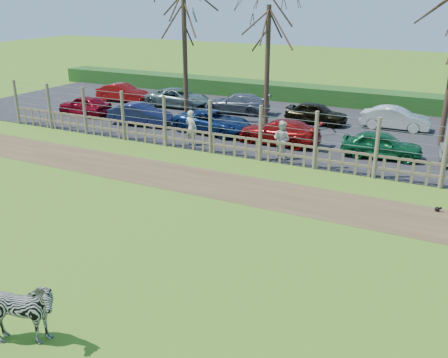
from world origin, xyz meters
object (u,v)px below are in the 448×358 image
at_px(zebra, 17,315).
at_px(car_10, 316,113).
at_px(visitor_b, 282,140).
at_px(visitor_a, 191,128).
at_px(tree_left, 184,21).
at_px(crow, 438,209).
at_px(car_1, 140,114).
at_px(car_3, 279,132).
at_px(tree_mid, 268,37).
at_px(car_7, 123,93).
at_px(car_11, 395,118).
at_px(car_8, 179,98).
at_px(car_0, 85,105).
at_px(car_9, 237,103).
at_px(car_2, 213,122).
at_px(car_4, 382,145).

distance_m(zebra, car_10, 21.43).
relative_size(zebra, visitor_b, 1.03).
bearing_deg(visitor_a, tree_left, -46.72).
relative_size(visitor_a, crow, 7.45).
xyz_separation_m(visitor_b, car_1, (-9.27, 2.18, -0.26)).
distance_m(visitor_a, car_3, 4.31).
xyz_separation_m(tree_mid, car_7, (-11.51, 2.16, -4.23)).
bearing_deg(car_7, car_11, -90.77).
bearing_deg(visitor_b, tree_mid, -45.90).
bearing_deg(zebra, car_7, 6.03).
relative_size(car_1, car_8, 0.84).
height_order(tree_left, car_0, tree_left).
distance_m(zebra, car_9, 22.49).
bearing_deg(tree_mid, car_10, 43.37).
xyz_separation_m(visitor_b, car_8, (-9.90, 7.24, -0.26)).
height_order(car_2, car_9, same).
xyz_separation_m(car_3, car_11, (4.64, 5.55, 0.00)).
distance_m(car_8, car_11, 13.60).
bearing_deg(tree_mid, zebra, -82.89).
bearing_deg(car_1, car_2, -91.63).
xyz_separation_m(zebra, crow, (7.22, 11.42, -0.66)).
distance_m(tree_mid, car_10, 5.23).
xyz_separation_m(tree_mid, car_3, (1.81, -2.70, -4.23)).
xyz_separation_m(tree_mid, car_4, (6.74, -2.72, -4.23)).
bearing_deg(car_4, crow, -157.15).
height_order(tree_mid, car_4, tree_mid).
xyz_separation_m(zebra, car_10, (-0.18, 21.43, -0.11)).
distance_m(zebra, car_4, 17.16).
relative_size(car_0, car_1, 0.97).
bearing_deg(car_7, visitor_b, -119.16).
xyz_separation_m(tree_left, zebra, (6.91, -18.32, -4.87)).
relative_size(tree_mid, crow, 29.48).
bearing_deg(car_0, car_8, 143.52).
bearing_deg(car_0, visitor_a, 77.46).
height_order(zebra, car_11, zebra).
xyz_separation_m(car_3, car_9, (-4.80, 5.21, 0.00)).
xyz_separation_m(visitor_b, car_11, (3.69, 7.71, -0.26)).
bearing_deg(car_10, car_11, -76.61).
xyz_separation_m(visitor_b, car_4, (3.98, 2.14, -0.26)).
bearing_deg(car_11, car_2, 119.88).
xyz_separation_m(visitor_b, car_0, (-13.77, 2.67, -0.26)).
relative_size(car_0, car_9, 0.85).
distance_m(car_4, car_10, 6.61).
bearing_deg(car_10, car_2, 139.50).
bearing_deg(car_10, zebra, -176.06).
relative_size(tree_left, car_7, 2.16).
relative_size(car_3, car_11, 1.14).
bearing_deg(car_3, car_4, 91.47).
distance_m(car_1, car_2, 4.47).
relative_size(car_8, car_11, 1.19).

